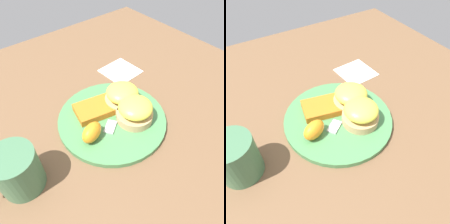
# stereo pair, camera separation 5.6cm
# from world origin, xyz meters

# --- Properties ---
(ground_plane) EXTENTS (1.10, 1.10, 0.00)m
(ground_plane) POSITION_xyz_m (0.00, 0.00, 0.00)
(ground_plane) COLOR brown
(plate) EXTENTS (0.28, 0.28, 0.01)m
(plate) POSITION_xyz_m (0.00, 0.00, 0.01)
(plate) COLOR #47844C
(plate) RESTS_ON ground_plane
(sandwich_benedict_left) EXTENTS (0.09, 0.09, 0.06)m
(sandwich_benedict_left) POSITION_xyz_m (-0.04, 0.04, 0.04)
(sandwich_benedict_left) COLOR tan
(sandwich_benedict_left) RESTS_ON plate
(sandwich_benedict_right) EXTENTS (0.09, 0.09, 0.06)m
(sandwich_benedict_right) POSITION_xyz_m (-0.05, -0.02, 0.04)
(sandwich_benedict_right) COLOR tan
(sandwich_benedict_right) RESTS_ON plate
(hashbrown_patty) EXTENTS (0.13, 0.10, 0.02)m
(hashbrown_patty) POSITION_xyz_m (0.01, -0.04, 0.02)
(hashbrown_patty) COLOR #B86A1D
(hashbrown_patty) RESTS_ON plate
(orange_wedge) EXTENTS (0.07, 0.06, 0.04)m
(orange_wedge) POSITION_xyz_m (0.08, 0.02, 0.04)
(orange_wedge) COLOR orange
(orange_wedge) RESTS_ON plate
(fork) EXTENTS (0.17, 0.13, 0.00)m
(fork) POSITION_xyz_m (-0.03, -0.01, 0.02)
(fork) COLOR silver
(fork) RESTS_ON plate
(cup) EXTENTS (0.12, 0.09, 0.10)m
(cup) POSITION_xyz_m (0.25, 0.02, 0.05)
(cup) COLOR #42704C
(cup) RESTS_ON ground_plane
(napkin) EXTENTS (0.12, 0.12, 0.00)m
(napkin) POSITION_xyz_m (-0.16, -0.15, 0.00)
(napkin) COLOR white
(napkin) RESTS_ON ground_plane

